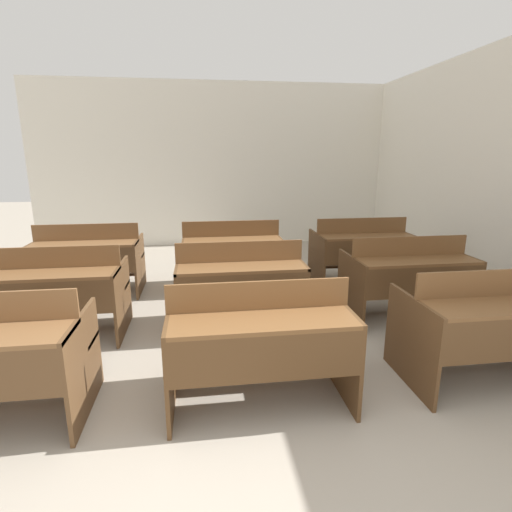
% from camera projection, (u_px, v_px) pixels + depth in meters
% --- Properties ---
extents(wall_back, '(6.83, 0.06, 3.10)m').
position_uv_depth(wall_back, '(214.00, 166.00, 7.76)').
color(wall_back, white).
rests_on(wall_back, ground_plane).
extents(wall_right_with_window, '(0.06, 6.54, 3.10)m').
position_uv_depth(wall_right_with_window, '(489.00, 172.00, 5.10)').
color(wall_right_with_window, white).
rests_on(wall_right_with_window, ground_plane).
extents(bench_front_center, '(1.28, 0.78, 0.91)m').
position_uv_depth(bench_front_center, '(260.00, 340.00, 2.82)').
color(bench_front_center, '#53361D').
rests_on(bench_front_center, ground_plane).
extents(bench_front_right, '(1.28, 0.78, 0.91)m').
position_uv_depth(bench_front_right, '(491.00, 324.00, 3.09)').
color(bench_front_right, brown).
rests_on(bench_front_right, ground_plane).
extents(bench_second_left, '(1.28, 0.78, 0.91)m').
position_uv_depth(bench_second_left, '(53.00, 291.00, 3.84)').
color(bench_second_left, brown).
rests_on(bench_second_left, ground_plane).
extents(bench_second_center, '(1.28, 0.78, 0.91)m').
position_uv_depth(bench_second_center, '(240.00, 283.00, 4.07)').
color(bench_second_center, brown).
rests_on(bench_second_center, ground_plane).
extents(bench_second_right, '(1.28, 0.78, 0.91)m').
position_uv_depth(bench_second_right, '(408.00, 276.00, 4.31)').
color(bench_second_right, '#53361D').
rests_on(bench_second_right, ground_plane).
extents(bench_third_left, '(1.28, 0.78, 0.91)m').
position_uv_depth(bench_third_left, '(88.00, 257.00, 5.08)').
color(bench_third_left, brown).
rests_on(bench_third_left, ground_plane).
extents(bench_third_center, '(1.28, 0.78, 0.91)m').
position_uv_depth(bench_third_center, '(232.00, 253.00, 5.32)').
color(bench_third_center, '#54381F').
rests_on(bench_third_center, ground_plane).
extents(bench_third_right, '(1.28, 0.78, 0.91)m').
position_uv_depth(bench_third_right, '(361.00, 249.00, 5.56)').
color(bench_third_right, '#54371E').
rests_on(bench_third_right, ground_plane).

